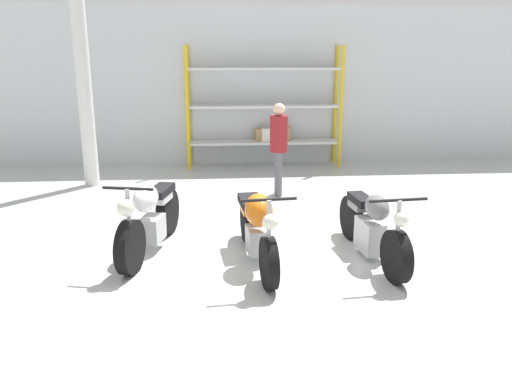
% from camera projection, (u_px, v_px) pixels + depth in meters
% --- Properties ---
extents(ground_plane, '(30.00, 30.00, 0.00)m').
position_uv_depth(ground_plane, '(258.00, 251.00, 6.56)').
color(ground_plane, '#B2B7B7').
extents(back_wall, '(30.00, 0.08, 3.60)m').
position_uv_depth(back_wall, '(238.00, 87.00, 11.54)').
color(back_wall, silver).
rests_on(back_wall, ground_plane).
extents(shelving_rack, '(3.52, 0.63, 2.72)m').
position_uv_depth(shelving_rack, '(265.00, 110.00, 11.38)').
color(shelving_rack, gold).
rests_on(shelving_rack, ground_plane).
extents(support_pillar, '(0.28, 0.28, 3.60)m').
position_uv_depth(support_pillar, '(85.00, 93.00, 9.50)').
color(support_pillar, silver).
rests_on(support_pillar, ground_plane).
extents(motorcycle_white, '(0.74, 2.03, 1.04)m').
position_uv_depth(motorcycle_white, '(150.00, 217.00, 6.44)').
color(motorcycle_white, black).
rests_on(motorcycle_white, ground_plane).
extents(motorcycle_orange, '(0.62, 2.09, 1.02)m').
position_uv_depth(motorcycle_orange, '(257.00, 225.00, 6.12)').
color(motorcycle_orange, black).
rests_on(motorcycle_orange, ground_plane).
extents(motorcycle_grey, '(0.67, 2.06, 0.97)m').
position_uv_depth(motorcycle_grey, '(372.00, 227.00, 6.26)').
color(motorcycle_grey, black).
rests_on(motorcycle_grey, ground_plane).
extents(person_browsing, '(0.35, 0.35, 1.68)m').
position_uv_depth(person_browsing, '(279.00, 142.00, 8.97)').
color(person_browsing, '#595960').
rests_on(person_browsing, ground_plane).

